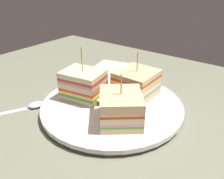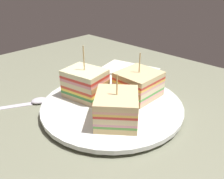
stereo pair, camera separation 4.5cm
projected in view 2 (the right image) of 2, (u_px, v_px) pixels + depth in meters
ground_plane at (112, 113)px, 47.70cm from camera, size 100.07×75.84×1.80cm
plate at (112, 106)px, 46.88cm from camera, size 27.75×27.75×1.52cm
sandwich_wedge_0 at (85, 83)px, 47.98cm from camera, size 8.98×7.55×10.73cm
sandwich_wedge_1 at (117, 108)px, 39.95cm from camera, size 10.46×10.60×8.85cm
sandwich_wedge_2 at (138, 84)px, 48.17cm from camera, size 7.60×8.09×9.30cm
chip_pile at (107, 98)px, 46.95cm from camera, size 5.06×5.96×1.12cm
spoon at (28, 103)px, 48.97cm from camera, size 8.34×13.57×1.00cm
napkin at (129, 69)px, 65.81cm from camera, size 16.91×13.28×0.50cm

